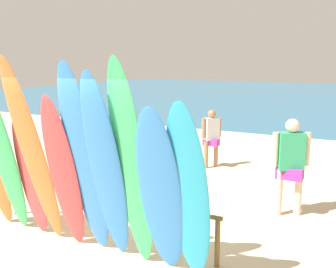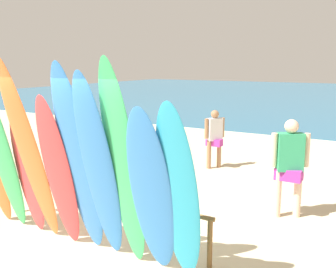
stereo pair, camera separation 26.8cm
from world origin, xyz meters
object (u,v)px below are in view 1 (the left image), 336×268
(surfboard_blue_6, at_px, (106,170))
(beachgoer_near_rack, at_px, (290,160))
(surfboard_red_4, at_px, (64,175))
(surfboard_teal_9, at_px, (188,195))
(surfboard_blue_8, at_px, (160,194))
(surfboard_red_2, at_px, (30,175))
(surfboard_blue_5, at_px, (84,163))
(surfboard_orange_3, at_px, (33,155))
(beachgoer_photographing, at_px, (211,135))
(surfboard_green_7, at_px, (131,168))
(surfboard_rack, at_px, (101,201))
(surfboard_green_1, at_px, (3,153))

(surfboard_blue_6, distance_m, beachgoer_near_rack, 3.41)
(surfboard_red_4, relative_size, surfboard_teal_9, 1.00)
(surfboard_blue_8, bearing_deg, beachgoer_near_rack, 67.53)
(surfboard_red_2, bearing_deg, surfboard_blue_5, -2.00)
(surfboard_orange_3, distance_m, surfboard_blue_6, 1.23)
(surfboard_orange_3, height_order, surfboard_teal_9, surfboard_orange_3)
(surfboard_red_2, bearing_deg, beachgoer_photographing, 82.92)
(surfboard_blue_6, relative_size, beachgoer_photographing, 1.78)
(surfboard_red_4, relative_size, surfboard_blue_5, 0.84)
(surfboard_teal_9, bearing_deg, beachgoer_photographing, 108.94)
(surfboard_blue_8, relative_size, surfboard_teal_9, 0.97)
(surfboard_green_7, bearing_deg, surfboard_orange_3, -170.66)
(surfboard_red_2, height_order, surfboard_blue_5, surfboard_blue_5)
(surfboard_orange_3, height_order, surfboard_blue_6, surfboard_orange_3)
(surfboard_orange_3, relative_size, beachgoer_photographing, 1.91)
(beachgoer_photographing, bearing_deg, surfboard_blue_6, 42.38)
(surfboard_blue_5, xyz_separation_m, surfboard_blue_8, (1.16, 0.02, -0.25))
(surfboard_blue_5, bearing_deg, surfboard_blue_6, -1.28)
(surfboard_blue_5, distance_m, surfboard_teal_9, 1.53)
(surfboard_red_2, xyz_separation_m, surfboard_blue_6, (1.55, -0.13, 0.32))
(surfboard_rack, xyz_separation_m, surfboard_blue_6, (0.58, -0.60, 0.73))
(surfboard_red_4, relative_size, beachgoer_photographing, 1.55)
(surfboard_green_1, distance_m, surfboard_blue_5, 1.61)
(surfboard_rack, relative_size, surfboard_teal_9, 1.68)
(surfboard_green_1, relative_size, surfboard_red_2, 1.35)
(surfboard_red_2, bearing_deg, beachgoer_near_rack, 43.05)
(surfboard_red_4, height_order, surfboard_blue_8, surfboard_red_4)
(surfboard_green_1, relative_size, surfboard_orange_3, 0.94)
(surfboard_orange_3, height_order, surfboard_blue_8, surfboard_orange_3)
(surfboard_red_2, bearing_deg, surfboard_blue_8, 1.32)
(surfboard_blue_6, relative_size, beachgoer_near_rack, 1.54)
(surfboard_orange_3, xyz_separation_m, beachgoer_photographing, (0.66, 5.26, -0.53))
(surfboard_blue_8, bearing_deg, surfboard_teal_9, 2.46)
(surfboard_red_2, relative_size, surfboard_teal_9, 0.85)
(surfboard_blue_8, relative_size, beachgoer_photographing, 1.52)
(surfboard_green_1, xyz_separation_m, surfboard_teal_9, (3.12, 0.05, -0.18))
(surfboard_blue_8, height_order, beachgoer_near_rack, surfboard_blue_8)
(surfboard_rack, xyz_separation_m, surfboard_red_4, (-0.16, -0.60, 0.56))
(surfboard_blue_5, xyz_separation_m, beachgoer_photographing, (-0.20, 5.18, -0.49))
(surfboard_teal_9, bearing_deg, surfboard_red_2, 178.79)
(surfboard_blue_5, height_order, beachgoer_photographing, surfboard_blue_5)
(surfboard_blue_5, bearing_deg, surfboard_red_4, -179.60)
(surfboard_blue_5, xyz_separation_m, surfboard_green_7, (0.73, 0.01, 0.03))
(surfboard_green_1, height_order, surfboard_orange_3, surfboard_orange_3)
(surfboard_blue_8, bearing_deg, beachgoer_photographing, 102.09)
(surfboard_rack, distance_m, surfboard_teal_9, 1.91)
(surfboard_red_4, bearing_deg, surfboard_orange_3, -173.98)
(surfboard_green_1, height_order, surfboard_blue_6, surfboard_green_1)
(surfboard_blue_6, xyz_separation_m, surfboard_blue_8, (0.80, 0.02, -0.20))
(surfboard_blue_5, distance_m, beachgoer_near_rack, 3.62)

